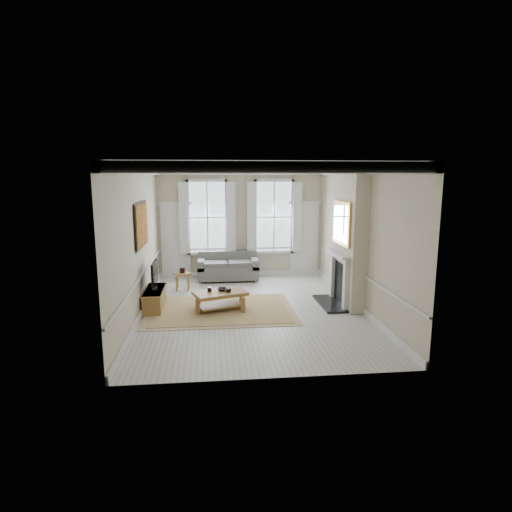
{
  "coord_description": "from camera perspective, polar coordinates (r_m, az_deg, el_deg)",
  "views": [
    {
      "loc": [
        -0.94,
        -9.88,
        3.17
      ],
      "look_at": [
        0.14,
        0.34,
        1.25
      ],
      "focal_mm": 30.0,
      "sensor_mm": 36.0,
      "label": 1
    }
  ],
  "objects": [
    {
      "name": "rug",
      "position": [
        10.39,
        -4.78,
        -7.14
      ],
      "size": [
        3.5,
        2.6,
        0.02
      ],
      "primitive_type": "cube",
      "color": "tan",
      "rests_on": "floor"
    },
    {
      "name": "window_left",
      "position": [
        13.49,
        -6.5,
        5.11
      ],
      "size": [
        1.26,
        0.2,
        2.2
      ],
      "primitive_type": null,
      "color": "#B2BCC6",
      "rests_on": "back_wall"
    },
    {
      "name": "hearth",
      "position": [
        10.96,
        9.86,
        -6.25
      ],
      "size": [
        0.55,
        1.5,
        0.05
      ],
      "primitive_type": "cube",
      "color": "black",
      "rests_on": "floor"
    },
    {
      "name": "painting",
      "position": [
        10.37,
        -15.02,
        4.02
      ],
      "size": [
        0.05,
        1.66,
        1.06
      ],
      "primitive_type": "cube",
      "color": "#C38221",
      "rests_on": "left_wall"
    },
    {
      "name": "bowl",
      "position": [
        10.36,
        -4.55,
        -4.46
      ],
      "size": [
        0.29,
        0.29,
        0.06
      ],
      "primitive_type": "imported",
      "rotation": [
        0.0,
        0.0,
        -0.17
      ],
      "color": "black",
      "rests_on": "coffee_table"
    },
    {
      "name": "tv",
      "position": [
        10.59,
        -13.36,
        -2.26
      ],
      "size": [
        0.08,
        0.9,
        0.68
      ],
      "color": "black",
      "rests_on": "tv_stand"
    },
    {
      "name": "back_wall",
      "position": [
        13.59,
        -2.04,
        4.37
      ],
      "size": [
        5.2,
        0.0,
        5.2
      ],
      "primitive_type": "plane",
      "rotation": [
        1.57,
        0.0,
        0.0
      ],
      "color": "beige",
      "rests_on": "floor"
    },
    {
      "name": "ceramic_pot_b",
      "position": [
        10.21,
        -3.69,
        -4.58
      ],
      "size": [
        0.13,
        0.13,
        0.09
      ],
      "primitive_type": "cylinder",
      "color": "black",
      "rests_on": "coffee_table"
    },
    {
      "name": "window_right",
      "position": [
        13.63,
        2.4,
        5.23
      ],
      "size": [
        1.26,
        0.2,
        2.2
      ],
      "primitive_type": null,
      "color": "#B2BCC6",
      "rests_on": "back_wall"
    },
    {
      "name": "right_wall",
      "position": [
        10.6,
        13.56,
        2.31
      ],
      "size": [
        0.0,
        7.2,
        7.2
      ],
      "primitive_type": "plane",
      "rotation": [
        1.57,
        0.0,
        -1.57
      ],
      "color": "beige",
      "rests_on": "floor"
    },
    {
      "name": "coffee_table",
      "position": [
        10.29,
        -4.81,
        -5.21
      ],
      "size": [
        1.38,
        1.07,
        0.46
      ],
      "rotation": [
        0.0,
        0.0,
        0.34
      ],
      "color": "olive",
      "rests_on": "rug"
    },
    {
      "name": "ceramic_pot_a",
      "position": [
        10.3,
        -6.22,
        -4.44
      ],
      "size": [
        0.11,
        0.11,
        0.11
      ],
      "primitive_type": "cylinder",
      "color": "black",
      "rests_on": "coffee_table"
    },
    {
      "name": "floor",
      "position": [
        10.42,
        -0.57,
        -7.13
      ],
      "size": [
        7.2,
        7.2,
        0.0
      ],
      "primitive_type": "plane",
      "color": "#B7B5AD",
      "rests_on": "ground"
    },
    {
      "name": "door_right",
      "position": [
        13.91,
        6.45,
        2.17
      ],
      "size": [
        0.9,
        0.08,
        2.3
      ],
      "primitive_type": "cube",
      "color": "silver",
      "rests_on": "floor"
    },
    {
      "name": "chimney_breast",
      "position": [
        10.73,
        12.33,
        2.46
      ],
      "size": [
        0.35,
        1.7,
        3.38
      ],
      "primitive_type": "cube",
      "color": "beige",
      "rests_on": "floor"
    },
    {
      "name": "left_wall",
      "position": [
        10.12,
        -15.41,
        1.85
      ],
      "size": [
        0.0,
        7.2,
        7.2
      ],
      "primitive_type": "plane",
      "rotation": [
        1.57,
        0.0,
        1.57
      ],
      "color": "beige",
      "rests_on": "floor"
    },
    {
      "name": "tv_stand",
      "position": [
        10.75,
        -13.34,
        -5.55
      ],
      "size": [
        0.43,
        1.32,
        0.47
      ],
      "primitive_type": "cube",
      "color": "olive",
      "rests_on": "floor"
    },
    {
      "name": "ceiling",
      "position": [
        9.93,
        -0.61,
        11.91
      ],
      "size": [
        7.2,
        7.2,
        0.0
      ],
      "primitive_type": "plane",
      "rotation": [
        3.14,
        0.0,
        0.0
      ],
      "color": "white",
      "rests_on": "back_wall"
    },
    {
      "name": "side_table",
      "position": [
        12.28,
        -9.77,
        -2.69
      ],
      "size": [
        0.53,
        0.53,
        0.49
      ],
      "rotation": [
        0.0,
        0.0,
        0.42
      ],
      "color": "olive",
      "rests_on": "floor"
    },
    {
      "name": "door_left",
      "position": [
        13.63,
        -10.64,
        1.88
      ],
      "size": [
        0.9,
        0.08,
        2.3
      ],
      "primitive_type": "cube",
      "color": "silver",
      "rests_on": "floor"
    },
    {
      "name": "fireplace",
      "position": [
        10.83,
        10.99,
        -2.62
      ],
      "size": [
        0.21,
        1.45,
        1.33
      ],
      "color": "silver",
      "rests_on": "floor"
    },
    {
      "name": "mirror",
      "position": [
        10.62,
        11.3,
        4.33
      ],
      "size": [
        0.06,
        1.26,
        1.06
      ],
      "primitive_type": "cube",
      "color": "gold",
      "rests_on": "chimney_breast"
    },
    {
      "name": "sofa",
      "position": [
        13.3,
        -3.76,
        -1.64
      ],
      "size": [
        1.84,
        0.9,
        0.86
      ],
      "color": "slate",
      "rests_on": "floor"
    }
  ]
}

